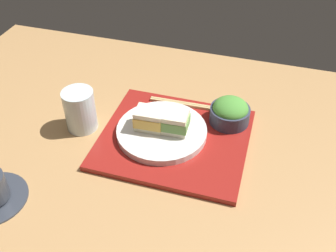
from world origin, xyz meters
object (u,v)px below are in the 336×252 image
object	(u,v)px
sandwich_near	(174,122)
chopsticks_pair	(191,105)
sandwich_plate	(162,131)
sandwich_far	(150,119)
salad_bowl	(230,112)
drinking_glass	(80,110)

from	to	relation	value
sandwich_near	chopsticks_pair	xyz separation A→B (cm)	(-1.22, -12.89, -4.00)
sandwich_plate	sandwich_far	xyz separation A→B (cm)	(2.97, 0.26, 3.52)
sandwich_near	sandwich_far	xyz separation A→B (cm)	(5.94, 0.52, 0.05)
sandwich_plate	chopsticks_pair	bearing A→B (deg)	-107.67
sandwich_plate	chopsticks_pair	world-z (taller)	sandwich_plate
sandwich_plate	chopsticks_pair	size ratio (longest dim) A/B	0.99
sandwich_near	chopsticks_pair	distance (cm)	13.56
sandwich_plate	salad_bowl	size ratio (longest dim) A/B	2.19
chopsticks_pair	drinking_glass	distance (cm)	29.54
salad_bowl	sandwich_near	bearing A→B (deg)	37.55
sandwich_plate	drinking_glass	distance (cm)	21.45
sandwich_near	sandwich_plate	bearing A→B (deg)	5.02
chopsticks_pair	sandwich_near	bearing A→B (deg)	84.59
chopsticks_pair	sandwich_plate	bearing A→B (deg)	72.33
sandwich_near	chopsticks_pair	world-z (taller)	sandwich_near
salad_bowl	drinking_glass	distance (cm)	38.15
salad_bowl	sandwich_far	bearing A→B (deg)	28.68
sandwich_far	chopsticks_pair	xyz separation A→B (cm)	(-7.16, -13.42, -4.05)
sandwich_plate	drinking_glass	bearing A→B (deg)	4.25
sandwich_near	salad_bowl	size ratio (longest dim) A/B	0.73
sandwich_plate	sandwich_far	size ratio (longest dim) A/B	3.12
sandwich_far	chopsticks_pair	world-z (taller)	sandwich_far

